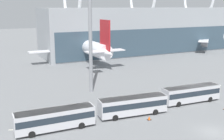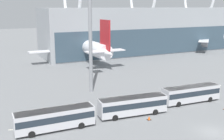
# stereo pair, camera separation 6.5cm
# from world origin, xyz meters

# --- Properties ---
(ground_plane) EXTENTS (440.00, 440.00, 0.00)m
(ground_plane) POSITION_xyz_m (0.00, 0.00, 0.00)
(ground_plane) COLOR slate
(terminal_building) EXTENTS (136.78, 20.77, 30.90)m
(terminal_building) POSITION_xyz_m (58.92, 68.77, 9.28)
(terminal_building) COLOR #9EA3A8
(terminal_building) RESTS_ON ground_plane
(airliner_at_gate_far) EXTENTS (38.32, 42.94, 14.47)m
(airliner_at_gate_far) POSITION_xyz_m (3.17, 61.74, 4.96)
(airliner_at_gate_far) COLOR white
(airliner_at_gate_far) RESTS_ON ground_plane
(airliner_parked_remote) EXTENTS (28.86, 29.05, 15.75)m
(airliner_parked_remote) POSITION_xyz_m (61.61, 64.96, 5.69)
(airliner_parked_remote) COLOR white
(airliner_parked_remote) RESTS_ON ground_plane
(shuttle_bus_0) EXTENTS (11.95, 2.97, 3.22)m
(shuttle_bus_0) POSITION_xyz_m (-20.71, 10.89, 1.89)
(shuttle_bus_0) COLOR silver
(shuttle_bus_0) RESTS_ON ground_plane
(shuttle_bus_1) EXTENTS (12.09, 3.82, 3.22)m
(shuttle_bus_1) POSITION_xyz_m (-7.29, 10.88, 1.89)
(shuttle_bus_1) COLOR silver
(shuttle_bus_1) RESTS_ON ground_plane
(shuttle_bus_2) EXTENTS (12.02, 3.35, 3.22)m
(shuttle_bus_2) POSITION_xyz_m (6.13, 11.68, 1.89)
(shuttle_bus_2) COLOR silver
(shuttle_bus_2) RESTS_ON ground_plane
(floodlight_mast) EXTENTS (2.79, 2.79, 30.68)m
(floodlight_mast) POSITION_xyz_m (-8.56, 26.73, 18.58)
(floodlight_mast) COLOR gray
(floodlight_mast) RESTS_ON ground_plane
(lane_stripe_2) EXTENTS (10.68, 3.85, 0.01)m
(lane_stripe_2) POSITION_xyz_m (-21.85, 12.09, 0.00)
(lane_stripe_2) COLOR silver
(lane_stripe_2) RESTS_ON ground_plane
(lane_stripe_5) EXTENTS (9.95, 2.26, 0.01)m
(lane_stripe_5) POSITION_xyz_m (15.81, 16.82, 0.00)
(lane_stripe_5) COLOR silver
(lane_stripe_5) RESTS_ON ground_plane
(traffic_cone_0) EXTENTS (0.63, 0.63, 0.65)m
(traffic_cone_0) POSITION_xyz_m (-5.90, 7.89, 0.31)
(traffic_cone_0) COLOR black
(traffic_cone_0) RESTS_ON ground_plane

